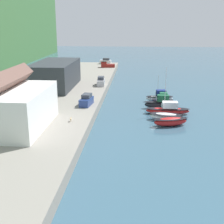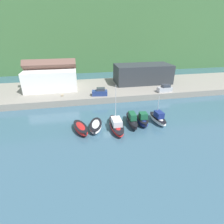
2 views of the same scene
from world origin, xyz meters
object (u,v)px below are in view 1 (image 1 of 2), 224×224
object	(u,v)px
moored_boat_3	(162,104)
parked_car_3	(86,100)
moored_boat_1	(166,116)
moored_boat_5	(160,97)
moored_boat_2	(168,109)
parked_car_2	(106,61)
pickup_truck_0	(107,65)
parked_car_0	(101,82)
moored_boat_4	(162,101)
dog_on_quay	(71,119)
moored_boat_0	(170,121)

from	to	relation	value
moored_boat_3	parked_car_3	distance (m)	15.57
moored_boat_1	moored_boat_5	world-z (taller)	moored_boat_5
moored_boat_2	parked_car_2	xyz separation A→B (m)	(57.57, 17.98, 1.78)
pickup_truck_0	parked_car_0	bearing A→B (deg)	175.22
moored_boat_2	moored_boat_5	size ratio (longest dim) A/B	1.45
moored_boat_4	parked_car_3	size ratio (longest dim) A/B	1.08
moored_boat_1	parked_car_3	distance (m)	15.42
parked_car_0	pickup_truck_0	size ratio (longest dim) A/B	0.87
parked_car_3	moored_boat_4	bearing A→B (deg)	-147.42
moored_boat_1	moored_boat_5	size ratio (longest dim) A/B	1.00
moored_boat_1	parked_car_0	xyz separation A→B (m)	(22.02, 14.43, 1.96)
pickup_truck_0	moored_boat_1	bearing A→B (deg)	-170.89
moored_boat_2	parked_car_2	size ratio (longest dim) A/B	2.08
moored_boat_2	moored_boat_4	xyz separation A→B (m)	(5.87, 0.67, 0.17)
pickup_truck_0	moored_boat_3	bearing A→B (deg)	-168.56
moored_boat_2	dog_on_quay	distance (m)	20.28
moored_boat_2	parked_car_3	distance (m)	15.88
moored_boat_1	pickup_truck_0	xyz separation A→B (m)	(52.93, 16.02, 1.86)
dog_on_quay	moored_boat_3	bearing A→B (deg)	39.58
moored_boat_4	parked_car_2	distance (m)	54.55
moored_boat_2	moored_boat_5	distance (m)	9.55
moored_boat_4	parked_car_0	size ratio (longest dim) A/B	1.10
parked_car_2	dog_on_quay	bearing A→B (deg)	-172.68
moored_boat_0	moored_boat_1	bearing A→B (deg)	-8.05
moored_boat_0	moored_boat_5	distance (m)	16.66
parked_car_3	dog_on_quay	world-z (taller)	parked_car_3
moored_boat_0	pickup_truck_0	bearing A→B (deg)	-0.56
moored_boat_5	moored_boat_3	bearing A→B (deg)	174.62
parked_car_0	parked_car_3	size ratio (longest dim) A/B	0.98
moored_boat_4	dog_on_quay	xyz separation A→B (m)	(-17.37, 15.98, 1.16)
parked_car_0	dog_on_quay	xyz separation A→B (m)	(-29.43, 1.50, -0.46)
moored_boat_4	pickup_truck_0	size ratio (longest dim) A/B	0.96
parked_car_2	moored_boat_1	bearing A→B (deg)	-158.14
parked_car_0	parked_car_3	world-z (taller)	same
moored_boat_2	moored_boat_3	bearing A→B (deg)	15.62
moored_boat_3	dog_on_quay	distance (m)	21.76
moored_boat_5	parked_car_3	size ratio (longest dim) A/B	1.42
moored_boat_5	dog_on_quay	bearing A→B (deg)	138.09
parked_car_2	moored_boat_3	bearing A→B (deg)	-156.33
moored_boat_0	moored_boat_4	size ratio (longest dim) A/B	1.34
moored_boat_2	parked_car_0	distance (m)	23.53
moored_boat_4	parked_car_0	distance (m)	18.90
moored_boat_1	dog_on_quay	xyz separation A→B (m)	(-7.41, 15.93, 1.50)
moored_boat_0	moored_boat_1	xyz separation A→B (m)	(3.04, 0.48, -0.08)
pickup_truck_0	dog_on_quay	xyz separation A→B (m)	(-60.34, -0.09, -0.36)
moored_boat_5	moored_boat_1	bearing A→B (deg)	175.94
moored_boat_4	pickup_truck_0	xyz separation A→B (m)	(42.96, 16.06, 1.52)
parked_car_0	pickup_truck_0	world-z (taller)	parked_car_0
parked_car_0	moored_boat_2	bearing A→B (deg)	127.10
moored_boat_1	moored_boat_3	world-z (taller)	moored_boat_3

